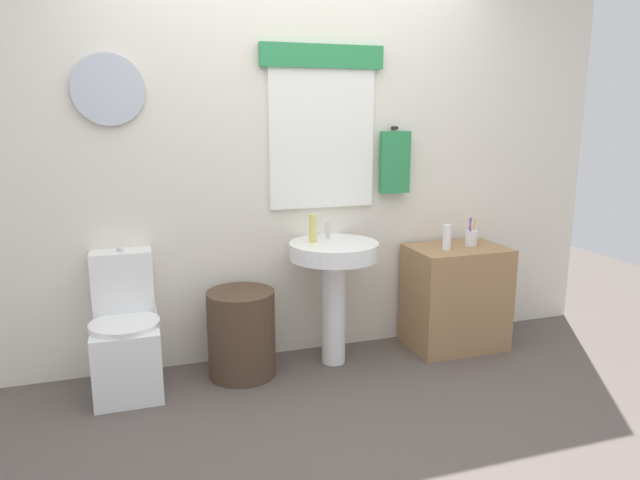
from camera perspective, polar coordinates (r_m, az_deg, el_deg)
The scene contains 10 objects.
ground_plane at distance 3.01m, azimuth 3.48°, elevation -18.71°, with size 8.00×8.00×0.00m, color #564C47.
back_wall at distance 3.67m, azimuth -2.88°, elevation 8.54°, with size 4.40×0.18×2.60m.
toilet at distance 3.51m, azimuth -18.62°, elevation -9.17°, with size 0.38×0.51×0.80m.
laundry_hamper at distance 3.53m, azimuth -7.77°, elevation -9.14°, with size 0.40×0.40×0.52m, color #4C3828.
pedestal_sink at distance 3.56m, azimuth 1.38°, elevation -3.09°, with size 0.55×0.55×0.78m.
faucet at distance 3.62m, azimuth 0.77°, elevation 0.92°, with size 0.03×0.03×0.10m, color silver.
wooden_cabinet at distance 4.00m, azimuth 13.23°, elevation -5.50°, with size 0.63×0.44×0.69m, color #9E754C.
soap_bottle at distance 3.51m, azimuth -0.71°, elevation 1.17°, with size 0.05×0.05×0.17m, color #DBD166.
lotion_bottle at distance 3.80m, azimuth 12.44°, elevation 0.27°, with size 0.05×0.05×0.17m, color white.
toothbrush_cup at distance 3.97m, azimuth 14.71°, elevation 0.24°, with size 0.08×0.08×0.19m.
Camera 1 is at (-0.96, -2.39, 1.55)m, focal length 32.36 mm.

